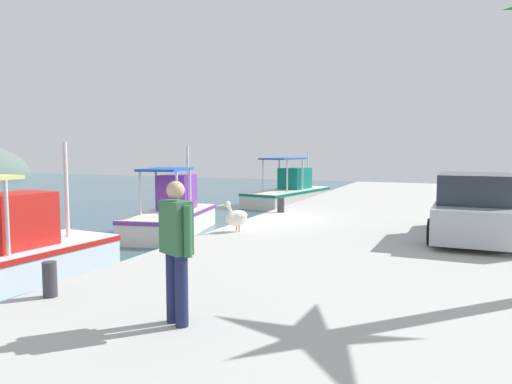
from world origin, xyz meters
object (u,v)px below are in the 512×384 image
object	(u,v)px
parked_car	(474,209)
mooring_bollard_nearest	(50,279)
pelican	(236,217)
mooring_bollard_second	(281,205)
fisherman_standing	(176,246)
fishing_boat_second	(172,215)
fishing_boat_third	(289,192)

from	to	relation	value
parked_car	mooring_bollard_nearest	world-z (taller)	parked_car
pelican	mooring_bollard_second	distance (m)	4.07
fisherman_standing	parked_car	bearing A→B (deg)	-25.44
fishing_boat_second	fishing_boat_third	xyz separation A→B (m)	(10.23, -0.89, -0.03)
mooring_bollard_second	fishing_boat_second	bearing A→B (deg)	106.08
fishing_boat_second	mooring_bollard_nearest	xyz separation A→B (m)	(-8.99, -3.66, 0.40)
fishing_boat_third	pelican	distance (m)	13.58
fisherman_standing	parked_car	world-z (taller)	fisherman_standing
fishing_boat_third	mooring_bollard_nearest	xyz separation A→B (m)	(-19.22, -2.77, 0.43)
parked_car	mooring_bollard_nearest	xyz separation A→B (m)	(-7.29, 5.86, -0.46)
fishing_boat_third	fisherman_standing	world-z (taller)	fishing_boat_third
mooring_bollard_nearest	mooring_bollard_second	xyz separation A→B (m)	(10.05, 0.00, -0.01)
fisherman_standing	parked_car	size ratio (longest dim) A/B	0.42
mooring_bollard_nearest	mooring_bollard_second	distance (m)	10.05
parked_car	mooring_bollard_nearest	bearing A→B (deg)	141.17
fishing_boat_second	parked_car	xyz separation A→B (m)	(-1.71, -9.52, 0.86)
fishing_boat_second	fisherman_standing	xyz separation A→B (m)	(-9.21, -5.95, 1.11)
parked_car	mooring_bollard_second	xyz separation A→B (m)	(2.76, 5.86, -0.47)
pelican	mooring_bollard_nearest	size ratio (longest dim) A/B	1.78
fishing_boat_third	mooring_bollard_second	bearing A→B (deg)	-163.20
pelican	parked_car	world-z (taller)	parked_car
mooring_bollard_nearest	fishing_boat_third	bearing A→B (deg)	8.20
mooring_bollard_second	pelican	bearing A→B (deg)	-176.94
pelican	mooring_bollard_nearest	world-z (taller)	pelican
pelican	mooring_bollard_second	world-z (taller)	pelican
fisherman_standing	mooring_bollard_nearest	world-z (taller)	fisherman_standing
fishing_boat_third	pelican	xyz separation A→B (m)	(-13.24, -2.99, 0.57)
parked_car	fishing_boat_second	bearing A→B (deg)	79.85
fisherman_standing	parked_car	distance (m)	8.32
fishing_boat_second	fisherman_standing	world-z (taller)	fishing_boat_second
parked_car	mooring_bollard_nearest	distance (m)	9.36
fishing_boat_third	mooring_bollard_nearest	distance (m)	19.43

